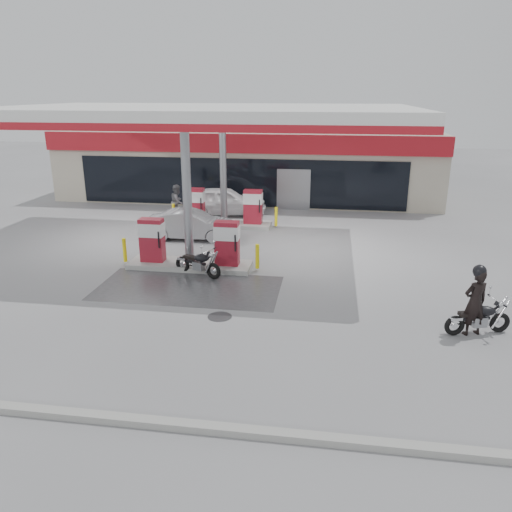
{
  "coord_description": "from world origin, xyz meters",
  "views": [
    {
      "loc": [
        4.98,
        -14.74,
        6.17
      ],
      "look_at": [
        2.74,
        0.07,
        1.2
      ],
      "focal_mm": 35.0,
      "sensor_mm": 36.0,
      "label": 1
    }
  ],
  "objects_px": {
    "pump_island_far": "(224,211)",
    "sedan_white": "(224,201)",
    "parked_car_left": "(133,186)",
    "biker_main": "(475,302)",
    "hatchback_silver": "(191,225)",
    "attendant": "(177,202)",
    "pump_island_near": "(189,249)",
    "parked_motorcycle": "(198,264)",
    "main_motorcycle": "(479,319)"
  },
  "relations": [
    {
      "from": "hatchback_silver",
      "to": "pump_island_near",
      "type": "bearing_deg",
      "value": -167.01
    },
    {
      "from": "pump_island_far",
      "to": "sedan_white",
      "type": "height_order",
      "value": "pump_island_far"
    },
    {
      "from": "sedan_white",
      "to": "hatchback_silver",
      "type": "bearing_deg",
      "value": 162.7
    },
    {
      "from": "parked_car_left",
      "to": "sedan_white",
      "type": "bearing_deg",
      "value": -132.37
    },
    {
      "from": "hatchback_silver",
      "to": "parked_car_left",
      "type": "distance_m",
      "value": 10.34
    },
    {
      "from": "main_motorcycle",
      "to": "pump_island_far",
      "type": "bearing_deg",
      "value": 115.8
    },
    {
      "from": "hatchback_silver",
      "to": "main_motorcycle",
      "type": "bearing_deg",
      "value": -129.16
    },
    {
      "from": "main_motorcycle",
      "to": "parked_car_left",
      "type": "xyz_separation_m",
      "value": [
        -16.02,
        15.99,
        0.22
      ]
    },
    {
      "from": "pump_island_far",
      "to": "biker_main",
      "type": "bearing_deg",
      "value": -48.59
    },
    {
      "from": "sedan_white",
      "to": "parked_car_left",
      "type": "distance_m",
      "value": 7.56
    },
    {
      "from": "attendant",
      "to": "parked_car_left",
      "type": "relative_size",
      "value": 0.4
    },
    {
      "from": "pump_island_far",
      "to": "parked_car_left",
      "type": "xyz_separation_m",
      "value": [
        -6.99,
        6.0,
        -0.07
      ]
    },
    {
      "from": "pump_island_far",
      "to": "sedan_white",
      "type": "distance_m",
      "value": 2.25
    },
    {
      "from": "main_motorcycle",
      "to": "biker_main",
      "type": "xyz_separation_m",
      "value": [
        -0.18,
        -0.06,
        0.5
      ]
    },
    {
      "from": "parked_motorcycle",
      "to": "sedan_white",
      "type": "height_order",
      "value": "sedan_white"
    },
    {
      "from": "main_motorcycle",
      "to": "hatchback_silver",
      "type": "height_order",
      "value": "hatchback_silver"
    },
    {
      "from": "attendant",
      "to": "parked_car_left",
      "type": "bearing_deg",
      "value": 43.03
    },
    {
      "from": "pump_island_near",
      "to": "hatchback_silver",
      "type": "relative_size",
      "value": 1.33
    },
    {
      "from": "sedan_white",
      "to": "attendant",
      "type": "bearing_deg",
      "value": 108.19
    },
    {
      "from": "biker_main",
      "to": "hatchback_silver",
      "type": "bearing_deg",
      "value": -60.41
    },
    {
      "from": "sedan_white",
      "to": "parked_car_left",
      "type": "height_order",
      "value": "sedan_white"
    },
    {
      "from": "pump_island_near",
      "to": "hatchback_silver",
      "type": "distance_m",
      "value": 3.73
    },
    {
      "from": "parked_motorcycle",
      "to": "attendant",
      "type": "bearing_deg",
      "value": 134.21
    },
    {
      "from": "biker_main",
      "to": "parked_car_left",
      "type": "height_order",
      "value": "biker_main"
    },
    {
      "from": "hatchback_silver",
      "to": "pump_island_far",
      "type": "bearing_deg",
      "value": -23.84
    },
    {
      "from": "biker_main",
      "to": "hatchback_silver",
      "type": "xyz_separation_m",
      "value": [
        -9.82,
        7.64,
        -0.28
      ]
    },
    {
      "from": "biker_main",
      "to": "attendant",
      "type": "bearing_deg",
      "value": -66.45
    },
    {
      "from": "main_motorcycle",
      "to": "parked_motorcycle",
      "type": "distance_m",
      "value": 9.07
    },
    {
      "from": "pump_island_near",
      "to": "parked_car_left",
      "type": "distance_m",
      "value": 13.89
    },
    {
      "from": "parked_car_left",
      "to": "attendant",
      "type": "bearing_deg",
      "value": -150.97
    },
    {
      "from": "hatchback_silver",
      "to": "parked_car_left",
      "type": "height_order",
      "value": "hatchback_silver"
    },
    {
      "from": "attendant",
      "to": "pump_island_near",
      "type": "bearing_deg",
      "value": -157.81
    },
    {
      "from": "pump_island_near",
      "to": "main_motorcycle",
      "type": "bearing_deg",
      "value": -23.79
    },
    {
      "from": "biker_main",
      "to": "parked_motorcycle",
      "type": "bearing_deg",
      "value": -43.74
    },
    {
      "from": "pump_island_near",
      "to": "main_motorcycle",
      "type": "distance_m",
      "value": 9.88
    },
    {
      "from": "sedan_white",
      "to": "parked_motorcycle",
      "type": "bearing_deg",
      "value": 175.34
    },
    {
      "from": "pump_island_near",
      "to": "parked_motorcycle",
      "type": "height_order",
      "value": "pump_island_near"
    },
    {
      "from": "parked_motorcycle",
      "to": "attendant",
      "type": "height_order",
      "value": "attendant"
    },
    {
      "from": "biker_main",
      "to": "pump_island_near",
      "type": "bearing_deg",
      "value": -47.05
    },
    {
      "from": "biker_main",
      "to": "attendant",
      "type": "relative_size",
      "value": 1.05
    },
    {
      "from": "pump_island_near",
      "to": "parked_car_left",
      "type": "relative_size",
      "value": 1.17
    },
    {
      "from": "pump_island_near",
      "to": "pump_island_far",
      "type": "distance_m",
      "value": 6.0
    },
    {
      "from": "parked_car_left",
      "to": "hatchback_silver",
      "type": "bearing_deg",
      "value": -156.57
    },
    {
      "from": "biker_main",
      "to": "parked_car_left",
      "type": "xyz_separation_m",
      "value": [
        -15.84,
        16.04,
        -0.28
      ]
    },
    {
      "from": "pump_island_near",
      "to": "parked_motorcycle",
      "type": "xyz_separation_m",
      "value": [
        0.54,
        -0.81,
        -0.27
      ]
    },
    {
      "from": "attendant",
      "to": "hatchback_silver",
      "type": "bearing_deg",
      "value": -152.46
    },
    {
      "from": "pump_island_far",
      "to": "biker_main",
      "type": "xyz_separation_m",
      "value": [
        8.86,
        -10.04,
        0.21
      ]
    },
    {
      "from": "pump_island_near",
      "to": "pump_island_far",
      "type": "bearing_deg",
      "value": 90.0
    },
    {
      "from": "parked_motorcycle",
      "to": "attendant",
      "type": "relative_size",
      "value": 1.05
    },
    {
      "from": "main_motorcycle",
      "to": "parked_car_left",
      "type": "relative_size",
      "value": 0.41
    }
  ]
}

